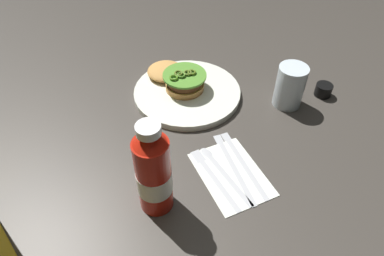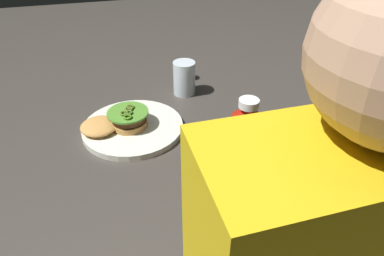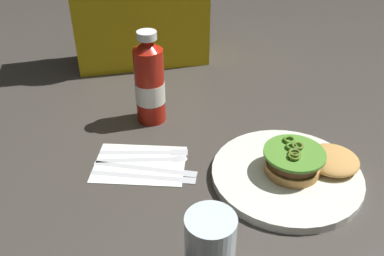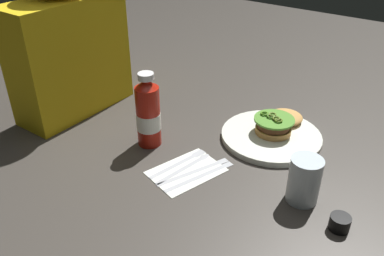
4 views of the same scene
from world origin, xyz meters
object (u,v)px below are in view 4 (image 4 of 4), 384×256
Objects in this scene: burger_sandwich at (277,122)px; butter_knife at (198,169)px; ketchup_bottle at (148,114)px; fork_utensil at (183,160)px; condiment_cup at (340,223)px; dinner_plate at (270,136)px; spoon_utensil at (191,163)px; water_glass at (304,180)px; napkin at (186,171)px; steak_knife at (204,174)px; diner_person at (67,39)px.

burger_sandwich reaches higher than butter_knife.
ketchup_bottle is at bearing 81.64° from butter_knife.
butter_knife is at bearing -98.62° from fork_utensil.
condiment_cup is (-0.02, -0.55, -0.08)m from ketchup_bottle.
burger_sandwich is at bearing -2.04° from dinner_plate.
burger_sandwich is (0.04, -0.00, 0.03)m from dinner_plate.
butter_knife is (-0.03, -0.19, -0.09)m from ketchup_bottle.
condiment_cup is 0.24× the size of spoon_utensil.
spoon_utensil is at bearing 97.65° from water_glass.
steak_knife is (0.01, -0.05, 0.00)m from napkin.
diner_person is at bearing 108.51° from dinner_plate.
dinner_plate is at bearing -50.19° from ketchup_bottle.
spoon_utensil is (0.02, 0.05, 0.00)m from steak_knife.
ketchup_bottle is 0.36m from diner_person.
condiment_cup is at bearing -130.55° from dinner_plate.
steak_knife is at bearing -73.09° from napkin.
water_glass is 0.61× the size of fork_utensil.
water_glass is 0.61× the size of spoon_utensil.
dinner_plate is 1.44× the size of butter_knife.
spoon_utensil is at bearing 68.90° from butter_knife.
condiment_cup is 0.36m from butter_knife.
water_glass is at bearing -82.42° from fork_utensil.
fork_utensil is (0.00, 0.41, -0.01)m from condiment_cup.
steak_knife is 0.37× the size of diner_person.
fork_utensil is (-0.28, 0.13, -0.03)m from burger_sandwich.
ketchup_bottle is 4.83× the size of condiment_cup.
condiment_cup reaches higher than fork_utensil.
burger_sandwich reaches higher than fork_utensil.
burger_sandwich is 0.96× the size of butter_knife.
butter_knife is at bearing 91.13° from condiment_cup.
water_glass reaches higher than condiment_cup.
napkin is (-0.07, 0.28, -0.05)m from water_glass.
condiment_cup is at bearing -85.84° from napkin.
burger_sandwich is 0.38m from ketchup_bottle.
steak_knife is (-0.06, 0.23, -0.05)m from water_glass.
ketchup_bottle is at bearing 134.38° from burger_sandwich.
steak_knife is at bearing -109.29° from spoon_utensil.
diner_person is (0.04, 0.48, 0.23)m from spoon_utensil.
burger_sandwich is at bearing -11.02° from steak_knife.
butter_knife is at bearing -95.48° from diner_person.
condiment_cup is 0.24× the size of fork_utensil.
water_glass is 0.32m from fork_utensil.
steak_knife is (-0.01, 0.34, -0.01)m from condiment_cup.
steak_knife is 0.59m from diner_person.
napkin is at bearing 161.58° from burger_sandwich.
spoon_utensil is at bearing 89.38° from condiment_cup.
ketchup_bottle is 1.91× the size of water_glass.
spoon_utensil is at bearing -94.48° from diner_person.
dinner_plate is 1.55× the size of spoon_utensil.
dinner_plate is 0.26m from butter_knife.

